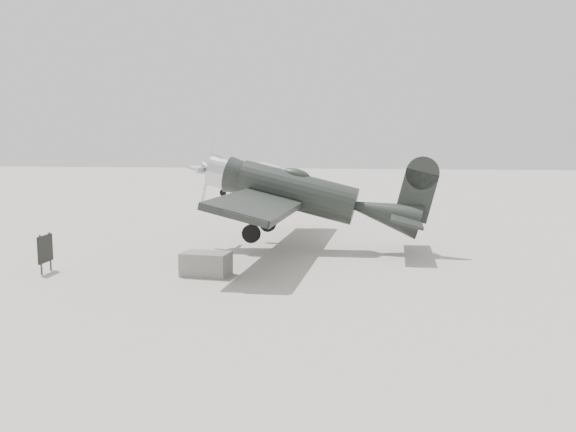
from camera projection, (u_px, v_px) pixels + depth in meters
name	position (u px, v px, depth m)	size (l,w,h in m)	color
ground	(288.00, 264.00, 18.80)	(160.00, 160.00, 0.00)	#A9A096
lowwing_monoplane	(308.00, 195.00, 21.17)	(8.74, 12.14, 3.94)	black
highwing_monoplane	(245.00, 174.00, 42.11)	(7.35, 10.17, 2.91)	#AAACB0
equipment_block	(206.00, 264.00, 17.15)	(1.43, 0.89, 0.71)	slate
sign_board	(45.00, 249.00, 17.47)	(0.13, 0.86, 1.24)	#333333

